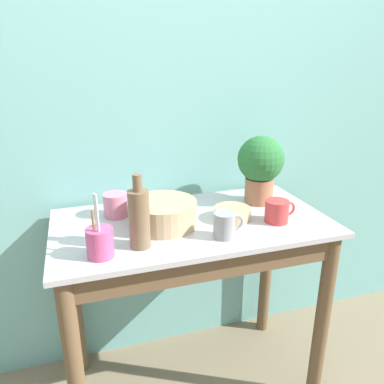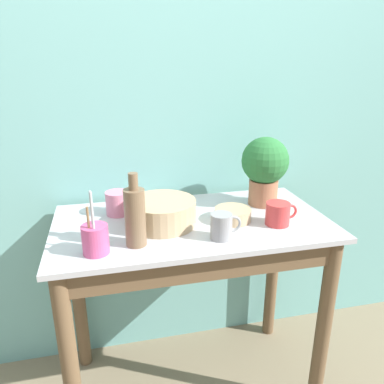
{
  "view_description": "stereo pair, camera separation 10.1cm",
  "coord_description": "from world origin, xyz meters",
  "px_view_note": "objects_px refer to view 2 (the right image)",
  "views": [
    {
      "loc": [
        -0.41,
        -1.0,
        1.42
      ],
      "look_at": [
        0.0,
        0.29,
        0.94
      ],
      "focal_mm": 35.0,
      "sensor_mm": 36.0,
      "label": 1
    },
    {
      "loc": [
        -0.31,
        -1.03,
        1.42
      ],
      "look_at": [
        0.0,
        0.29,
        0.94
      ],
      "focal_mm": 35.0,
      "sensor_mm": 36.0,
      "label": 2
    }
  ],
  "objects_px": {
    "mug_grey": "(222,226)",
    "bowl_small_tan": "(233,215)",
    "utensil_cup": "(95,239)",
    "bowl_wash_large": "(162,212)",
    "bottle_tall": "(135,216)",
    "mug_pink": "(118,203)",
    "mug_red": "(278,214)",
    "potted_plant": "(265,166)"
  },
  "relations": [
    {
      "from": "bottle_tall",
      "to": "mug_pink",
      "type": "xyz_separation_m",
      "value": [
        -0.05,
        0.29,
        -0.06
      ]
    },
    {
      "from": "bottle_tall",
      "to": "mug_pink",
      "type": "relative_size",
      "value": 1.91
    },
    {
      "from": "bottle_tall",
      "to": "bowl_small_tan",
      "type": "relative_size",
      "value": 1.78
    },
    {
      "from": "mug_pink",
      "to": "mug_red",
      "type": "xyz_separation_m",
      "value": [
        0.59,
        -0.24,
        -0.0
      ]
    },
    {
      "from": "mug_pink",
      "to": "bowl_small_tan",
      "type": "distance_m",
      "value": 0.47
    },
    {
      "from": "potted_plant",
      "to": "bowl_wash_large",
      "type": "relative_size",
      "value": 1.14
    },
    {
      "from": "mug_pink",
      "to": "mug_grey",
      "type": "xyz_separation_m",
      "value": [
        0.35,
        -0.31,
        -0.0
      ]
    },
    {
      "from": "utensil_cup",
      "to": "potted_plant",
      "type": "bearing_deg",
      "value": 22.1
    },
    {
      "from": "bowl_wash_large",
      "to": "bowl_small_tan",
      "type": "bearing_deg",
      "value": -5.62
    },
    {
      "from": "utensil_cup",
      "to": "bowl_wash_large",
      "type": "bearing_deg",
      "value": 35.45
    },
    {
      "from": "mug_grey",
      "to": "utensil_cup",
      "type": "relative_size",
      "value": 0.52
    },
    {
      "from": "potted_plant",
      "to": "bowl_wash_large",
      "type": "xyz_separation_m",
      "value": [
        -0.46,
        -0.11,
        -0.12
      ]
    },
    {
      "from": "bowl_wash_large",
      "to": "bowl_small_tan",
      "type": "height_order",
      "value": "bowl_wash_large"
    },
    {
      "from": "bowl_wash_large",
      "to": "mug_pink",
      "type": "distance_m",
      "value": 0.21
    },
    {
      "from": "bottle_tall",
      "to": "mug_red",
      "type": "relative_size",
      "value": 2.02
    },
    {
      "from": "mug_pink",
      "to": "utensil_cup",
      "type": "distance_m",
      "value": 0.33
    },
    {
      "from": "potted_plant",
      "to": "mug_grey",
      "type": "distance_m",
      "value": 0.41
    },
    {
      "from": "utensil_cup",
      "to": "bottle_tall",
      "type": "bearing_deg",
      "value": 12.45
    },
    {
      "from": "mug_pink",
      "to": "mug_red",
      "type": "distance_m",
      "value": 0.64
    },
    {
      "from": "mug_grey",
      "to": "bowl_small_tan",
      "type": "bearing_deg",
      "value": 57.41
    },
    {
      "from": "bowl_small_tan",
      "to": "mug_pink",
      "type": "bearing_deg",
      "value": 158.49
    },
    {
      "from": "bowl_wash_large",
      "to": "mug_pink",
      "type": "height_order",
      "value": "bowl_wash_large"
    },
    {
      "from": "bowl_wash_large",
      "to": "bottle_tall",
      "type": "distance_m",
      "value": 0.19
    },
    {
      "from": "bowl_wash_large",
      "to": "bowl_small_tan",
      "type": "distance_m",
      "value": 0.28
    },
    {
      "from": "bottle_tall",
      "to": "bowl_small_tan",
      "type": "xyz_separation_m",
      "value": [
        0.39,
        0.12,
        -0.08
      ]
    },
    {
      "from": "bowl_small_tan",
      "to": "utensil_cup",
      "type": "relative_size",
      "value": 0.66
    },
    {
      "from": "bottle_tall",
      "to": "mug_pink",
      "type": "bearing_deg",
      "value": 98.92
    },
    {
      "from": "bottle_tall",
      "to": "bowl_small_tan",
      "type": "distance_m",
      "value": 0.41
    },
    {
      "from": "utensil_cup",
      "to": "mug_grey",
      "type": "bearing_deg",
      "value": 1.21
    },
    {
      "from": "mug_grey",
      "to": "utensil_cup",
      "type": "xyz_separation_m",
      "value": [
        -0.43,
        -0.01,
        0.0
      ]
    },
    {
      "from": "potted_plant",
      "to": "mug_red",
      "type": "xyz_separation_m",
      "value": [
        -0.03,
        -0.21,
        -0.13
      ]
    },
    {
      "from": "mug_red",
      "to": "bowl_wash_large",
      "type": "bearing_deg",
      "value": 166.9
    },
    {
      "from": "bowl_wash_large",
      "to": "mug_grey",
      "type": "relative_size",
      "value": 2.3
    },
    {
      "from": "bowl_wash_large",
      "to": "mug_grey",
      "type": "bearing_deg",
      "value": -41.47
    },
    {
      "from": "mug_red",
      "to": "mug_grey",
      "type": "relative_size",
      "value": 1.12
    },
    {
      "from": "potted_plant",
      "to": "bottle_tall",
      "type": "relative_size",
      "value": 1.16
    },
    {
      "from": "potted_plant",
      "to": "bottle_tall",
      "type": "height_order",
      "value": "potted_plant"
    },
    {
      "from": "mug_red",
      "to": "utensil_cup",
      "type": "height_order",
      "value": "utensil_cup"
    },
    {
      "from": "bottle_tall",
      "to": "mug_red",
      "type": "xyz_separation_m",
      "value": [
        0.55,
        0.04,
        -0.06
      ]
    },
    {
      "from": "mug_grey",
      "to": "mug_red",
      "type": "bearing_deg",
      "value": 14.81
    },
    {
      "from": "mug_pink",
      "to": "mug_red",
      "type": "bearing_deg",
      "value": -22.49
    },
    {
      "from": "bowl_wash_large",
      "to": "mug_grey",
      "type": "distance_m",
      "value": 0.25
    }
  ]
}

